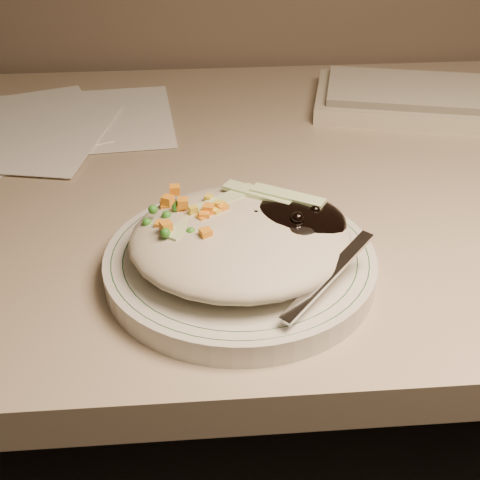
{
  "coord_description": "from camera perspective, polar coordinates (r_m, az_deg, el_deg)",
  "views": [
    {
      "loc": [
        -0.15,
        0.7,
        1.1
      ],
      "look_at": [
        -0.11,
        1.18,
        0.78
      ],
      "focal_mm": 50.0,
      "sensor_mm": 36.0,
      "label": 1
    }
  ],
  "objects": [
    {
      "name": "plate",
      "position": [
        0.59,
        0.0,
        -2.09
      ],
      "size": [
        0.24,
        0.24,
        0.02
      ],
      "primitive_type": "cylinder",
      "color": "silver",
      "rests_on": "desk"
    },
    {
      "name": "plate_rim",
      "position": [
        0.59,
        -0.0,
        -1.3
      ],
      "size": [
        0.23,
        0.23,
        0.0
      ],
      "color": "#144723",
      "rests_on": "plate"
    },
    {
      "name": "meal",
      "position": [
        0.58,
        0.43,
        0.44
      ],
      "size": [
        0.21,
        0.19,
        0.05
      ],
      "color": "#B8AF95",
      "rests_on": "plate"
    },
    {
      "name": "desk",
      "position": [
        0.89,
        6.18,
        -5.23
      ],
      "size": [
        1.4,
        0.7,
        0.74
      ],
      "color": "tan",
      "rests_on": "ground"
    }
  ]
}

